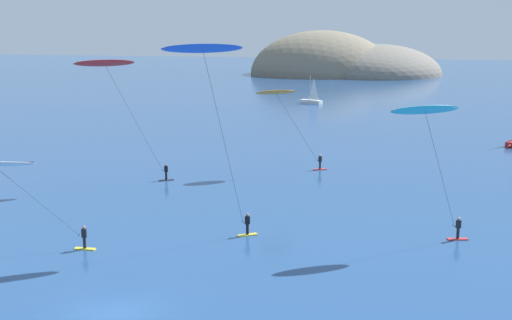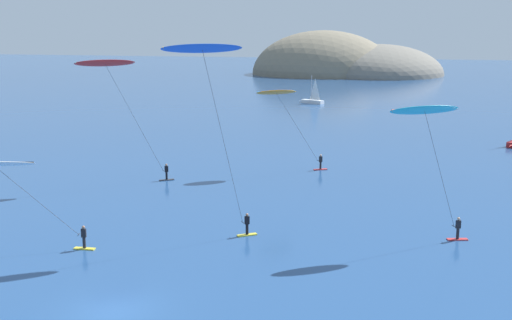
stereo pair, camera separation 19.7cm
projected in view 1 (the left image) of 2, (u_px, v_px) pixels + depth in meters
The scene contains 8 objects.
ground_plane at pixel (115, 310), 35.10m from camera, with size 600.00×600.00×0.00m, color navy.
headland_island at pixel (345, 74), 212.83m from camera, with size 62.60×50.46×28.89m.
sailboat_far at pixel (310, 100), 131.34m from camera, with size 5.79×3.35×5.70m.
kitesurfer_blue at pixel (207, 65), 44.21m from camera, with size 6.04×4.58×14.21m.
kitesurfer_white at pixel (2, 171), 43.51m from camera, with size 9.29×3.19×6.48m.
kitesurfer_cyan at pixel (428, 121), 44.18m from camera, with size 6.14×4.02×10.10m.
kitesurfer_red at pixel (110, 73), 60.86m from camera, with size 7.83×6.21×12.34m.
kitesurfer_orange at pixel (280, 99), 66.85m from camera, with size 7.35×5.20×8.99m.
Camera 1 is at (15.55, -29.79, 15.18)m, focal length 45.00 mm.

